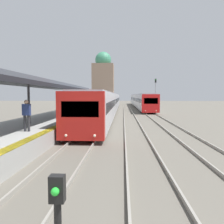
{
  "coord_description": "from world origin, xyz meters",
  "views": [
    {
      "loc": [
        2.36,
        0.54,
        2.77
      ],
      "look_at": [
        1.62,
        15.36,
        1.66
      ],
      "focal_mm": 35.0,
      "sensor_mm": 36.0,
      "label": 1
    }
  ],
  "objects": [
    {
      "name": "signal_mast_far",
      "position": [
        8.26,
        40.63,
        3.61
      ],
      "size": [
        0.28,
        0.29,
        5.84
      ],
      "color": "gray",
      "rests_on": "ground_plane"
    },
    {
      "name": "train_near",
      "position": [
        0.0,
        37.34,
        1.74
      ],
      "size": [
        2.69,
        49.89,
        3.15
      ],
      "color": "red",
      "rests_on": "ground_plane"
    },
    {
      "name": "signal_post_near",
      "position": [
        1.5,
        3.28,
        1.08
      ],
      "size": [
        0.2,
        0.21,
        1.73
      ],
      "color": "black",
      "rests_on": "ground_plane"
    },
    {
      "name": "train_far",
      "position": [
        6.46,
        55.38,
        1.73
      ],
      "size": [
        2.62,
        45.24,
        3.13
      ],
      "color": "red",
      "rests_on": "ground_plane"
    },
    {
      "name": "distant_domed_building",
      "position": [
        -2.08,
        49.91,
        5.94
      ],
      "size": [
        4.67,
        4.67,
        12.57
      ],
      "color": "#89705B",
      "rests_on": "ground_plane"
    },
    {
      "name": "platform_canopy",
      "position": [
        -3.9,
        14.84,
        3.62
      ],
      "size": [
        4.0,
        26.83,
        2.84
      ],
      "color": "#4C515B",
      "rests_on": "station_platform"
    },
    {
      "name": "person_on_platform",
      "position": [
        -2.71,
        11.72,
        1.84
      ],
      "size": [
        0.4,
        0.22,
        1.66
      ],
      "color": "#2D2D33",
      "rests_on": "station_platform"
    }
  ]
}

